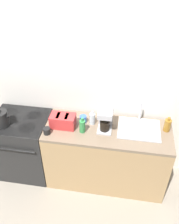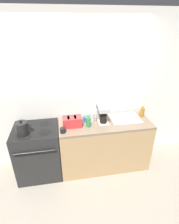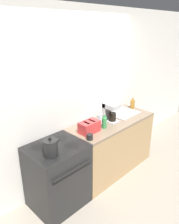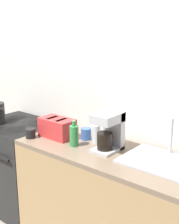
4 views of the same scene
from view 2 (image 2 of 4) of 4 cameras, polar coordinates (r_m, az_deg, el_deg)
name	(u,v)px [view 2 (image 2 of 4)]	position (r m, az deg, el deg)	size (l,w,h in m)	color
ground_plane	(76,180)	(3.19, -4.35, -21.27)	(12.00, 12.00, 0.00)	gray
wall_back	(69,94)	(2.99, -6.60, 5.77)	(8.00, 0.05, 2.60)	silver
stove	(39,151)	(3.12, -16.29, -12.10)	(0.71, 0.65, 0.90)	black
counter_block	(104,144)	(3.17, 4.80, -10.44)	(1.54, 0.61, 0.90)	tan
kettle	(22,128)	(2.74, -21.15, -4.99)	(0.22, 0.18, 0.24)	black
toaster	(72,122)	(2.78, -5.74, -3.15)	(0.30, 0.18, 0.16)	red
coffee_maker	(103,113)	(2.86, 4.34, -0.44)	(0.17, 0.23, 0.29)	#B7B7BC
sink_tray	(125,118)	(3.08, 11.46, -1.85)	(0.50, 0.41, 0.28)	#B7B7BC
bottle_amber	(142,112)	(3.19, 16.81, -0.01)	(0.08, 0.08, 0.19)	#9E6B23
bottle_clear	(92,117)	(2.91, 0.89, -1.62)	(0.07, 0.07, 0.19)	silver
bottle_green	(88,122)	(2.75, -0.38, -3.27)	(0.07, 0.07, 0.20)	#338C47
cup_blue	(85,119)	(2.91, -1.39, -2.26)	(0.09, 0.09, 0.10)	#3860B2
cup_black	(63,130)	(2.66, -8.72, -5.93)	(0.08, 0.08, 0.08)	black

